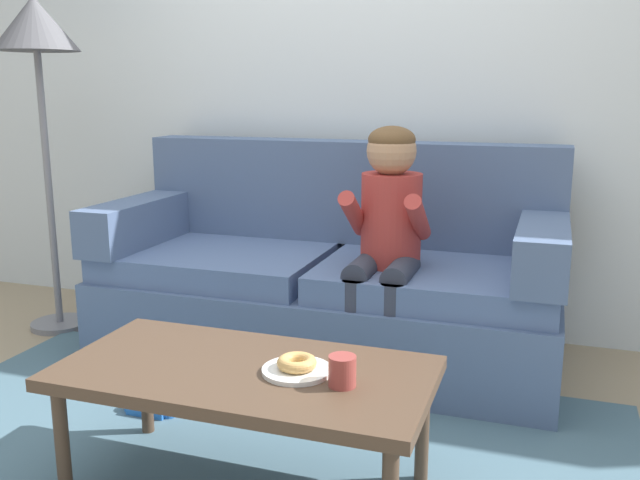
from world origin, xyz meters
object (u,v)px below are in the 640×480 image
object	(u,v)px
couch	(329,282)
mug	(342,371)
coffee_table	(245,380)
donut	(297,363)
floor_lamp	(37,48)
person_child	(387,230)
toy_controller	(150,409)

from	to	relation	value
couch	mug	bearing A→B (deg)	-70.37
coffee_table	donut	size ratio (longest dim) A/B	9.48
floor_lamp	person_child	bearing A→B (deg)	-3.19
couch	toy_controller	distance (m)	1.02
mug	toy_controller	world-z (taller)	mug
coffee_table	toy_controller	distance (m)	0.77
couch	donut	size ratio (longest dim) A/B	17.53
donut	mug	world-z (taller)	mug
coffee_table	donut	xyz separation A→B (m)	(0.16, 0.01, 0.07)
donut	mug	size ratio (longest dim) A/B	1.33
couch	mug	xyz separation A→B (m)	(0.44, -1.24, 0.11)
person_child	floor_lamp	distance (m)	1.97
donut	mug	distance (m)	0.16
donut	toy_controller	bearing A→B (deg)	155.08
couch	donut	distance (m)	1.24
donut	toy_controller	xyz separation A→B (m)	(-0.75, 0.35, -0.43)
person_child	toy_controller	distance (m)	1.20
person_child	donut	bearing A→B (deg)	-91.97
couch	toy_controller	bearing A→B (deg)	-118.29
person_child	toy_controller	bearing A→B (deg)	-140.75
couch	donut	xyz separation A→B (m)	(0.29, -1.20, 0.10)
person_child	donut	world-z (taller)	person_child
person_child	couch	bearing A→B (deg)	146.58
person_child	floor_lamp	size ratio (longest dim) A/B	0.65
person_child	donut	xyz separation A→B (m)	(-0.03, -0.99, -0.21)
mug	floor_lamp	size ratio (longest dim) A/B	0.05
coffee_table	person_child	world-z (taller)	person_child
couch	floor_lamp	xyz separation A→B (m)	(-1.48, -0.11, 1.09)
coffee_table	couch	bearing A→B (deg)	95.87
coffee_table	floor_lamp	distance (m)	2.22
couch	donut	world-z (taller)	couch
mug	donut	bearing A→B (deg)	163.69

